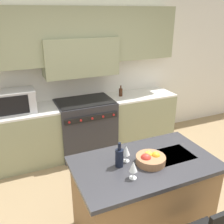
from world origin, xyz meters
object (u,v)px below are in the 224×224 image
(wine_bottle, at_px, (119,157))
(oil_bottle_on_counter, at_px, (121,92))
(microwave, at_px, (16,101))
(fruit_bowl, at_px, (150,159))
(range_stove, at_px, (86,126))
(wine_glass_near, at_px, (133,167))
(wine_glass_far, at_px, (126,151))

(wine_bottle, relative_size, oil_bottle_on_counter, 1.33)
(microwave, height_order, oil_bottle_on_counter, microwave)
(wine_bottle, xyz_separation_m, fruit_bowl, (0.31, -0.08, -0.05))
(range_stove, height_order, microwave, microwave)
(microwave, bearing_deg, fruit_bowl, -60.26)
(microwave, height_order, wine_glass_near, microwave)
(range_stove, distance_m, wine_glass_far, 1.90)
(wine_bottle, relative_size, fruit_bowl, 0.87)
(wine_glass_far, distance_m, oil_bottle_on_counter, 2.06)
(microwave, bearing_deg, wine_bottle, -66.59)
(microwave, relative_size, wine_bottle, 2.14)
(wine_glass_near, relative_size, oil_bottle_on_counter, 0.92)
(microwave, relative_size, wine_glass_far, 3.11)
(wine_bottle, height_order, wine_glass_near, wine_bottle)
(wine_glass_near, relative_size, wine_glass_far, 1.00)
(range_stove, bearing_deg, fruit_bowl, -88.16)
(wine_bottle, bearing_deg, oil_bottle_on_counter, 64.14)
(fruit_bowl, relative_size, oil_bottle_on_counter, 1.54)
(wine_glass_near, xyz_separation_m, fruit_bowl, (0.28, 0.15, -0.07))
(range_stove, relative_size, microwave, 1.71)
(range_stove, distance_m, oil_bottle_on_counter, 0.87)
(wine_bottle, relative_size, wine_glass_far, 1.45)
(fruit_bowl, bearing_deg, oil_bottle_on_counter, 72.62)
(range_stove, bearing_deg, wine_bottle, -97.46)
(wine_glass_far, bearing_deg, fruit_bowl, -31.72)
(fruit_bowl, bearing_deg, wine_bottle, 165.29)
(microwave, relative_size, oil_bottle_on_counter, 2.86)
(wine_glass_far, bearing_deg, microwave, 116.48)
(microwave, relative_size, wine_glass_near, 3.11)
(range_stove, xyz_separation_m, fruit_bowl, (0.06, -1.95, 0.47))
(range_stove, xyz_separation_m, wine_glass_near, (-0.21, -2.09, 0.55))
(microwave, relative_size, fruit_bowl, 1.85)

